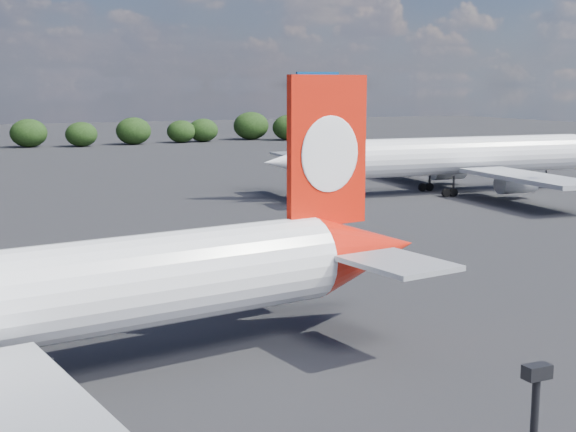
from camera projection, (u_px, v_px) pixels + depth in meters
name	position (u px, v px, depth m)	size (l,w,h in m)	color
qantas_airliner	(24.00, 301.00, 39.59)	(49.18, 46.91, 16.05)	white
china_southern_airliner	(444.00, 157.00, 114.49)	(52.53, 49.94, 17.14)	white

